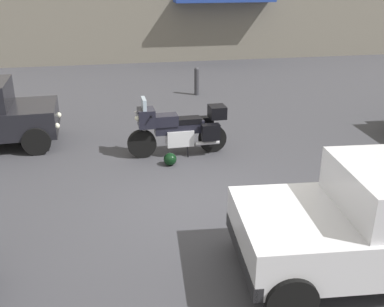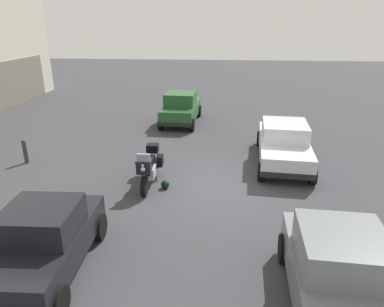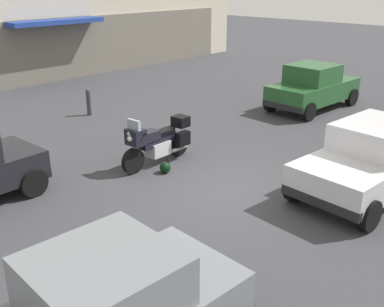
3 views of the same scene
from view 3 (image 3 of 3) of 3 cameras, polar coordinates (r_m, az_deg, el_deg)
The scene contains 6 objects.
ground_plane at distance 10.59m, azimuth 4.59°, elevation -4.47°, with size 80.00×80.00×0.00m, color #38383D.
motorcycle at distance 11.81m, azimuth -4.27°, elevation 1.57°, with size 2.26×0.77×1.36m.
helmet at distance 11.40m, azimuth -3.35°, elevation -1.75°, with size 0.28×0.28×0.28m, color black.
car_sedan_far at distance 11.08m, azimuth 21.96°, elevation -0.41°, with size 4.67×2.23×1.56m.
car_wagon_end at distance 17.42m, azimuth 14.79°, elevation 7.97°, with size 3.94×1.96×1.64m.
bollard_curbside at distance 16.51m, azimuth -12.70°, elevation 6.33°, with size 0.16×0.16×0.93m.
Camera 3 is at (-7.51, -5.91, 4.55)m, focal length 43.01 mm.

